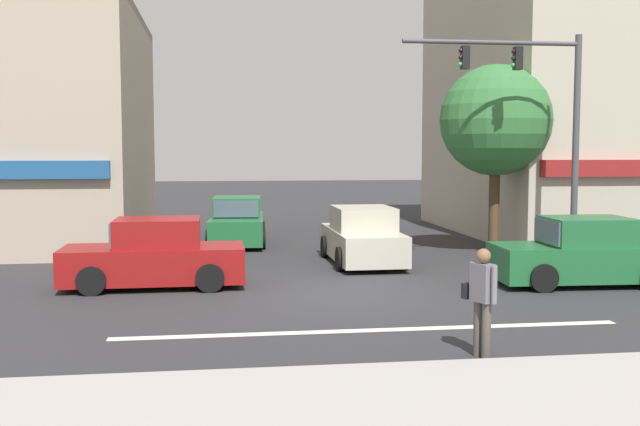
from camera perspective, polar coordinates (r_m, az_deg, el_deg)
The scene contains 12 objects.
ground_plane at distance 16.61m, azimuth 1.47°, elevation -6.08°, with size 120.00×120.00×0.00m, color #2B2B2D.
lane_marking_stripe at distance 13.25m, azimuth 3.99°, elevation -8.89°, with size 9.00×0.24×0.01m, color silver.
building_right_corner at distance 31.10m, azimuth 22.58°, elevation 9.87°, with size 12.95×11.77×12.15m.
street_tree at distance 23.23m, azimuth 13.24°, elevation 6.85°, with size 3.35×3.35×5.71m.
utility_pole_near_left at distance 22.48m, azimuth -21.72°, elevation 7.94°, with size 1.40×0.22×8.69m.
utility_pole_far_right at distance 26.36m, azimuth 14.84°, elevation 5.82°, with size 1.40×0.22×7.05m.
traffic_light_mast at distance 20.95m, azimuth 16.55°, elevation 7.46°, with size 4.89×0.26×6.20m.
sedan_parked_curbside at distance 20.76m, azimuth 3.26°, elevation -1.91°, with size 1.91×4.12×1.58m.
sedan_crossing_rightbound at distance 18.51m, azimuth 19.44°, elevation -3.00°, with size 4.17×2.03×1.58m.
sedan_waiting_far at distance 17.58m, azimuth -12.49°, elevation -3.24°, with size 4.11×1.90×1.58m.
sedan_approaching_near at distance 25.06m, azimuth -6.35°, elevation -0.77°, with size 2.07×4.19×1.58m.
pedestrian_foreground_with_bag at distance 11.63m, azimuth 12.23°, elevation -6.16°, with size 0.41×0.69×1.67m.
Camera 1 is at (-2.69, -16.09, 3.15)m, focal length 42.00 mm.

